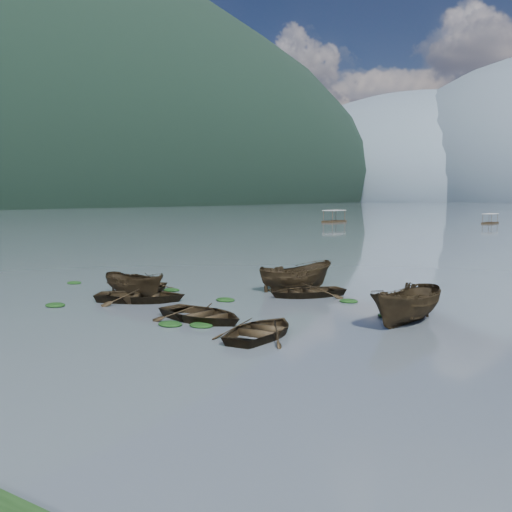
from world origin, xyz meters
The scene contains 21 objects.
ground_plane centered at (0.00, 0.00, 0.00)m, with size 2400.00×2400.00×0.00m, color #48525B.
haze_mtn_a centered at (-260.00, 900.00, 0.00)m, with size 520.00×520.00×280.00m, color #475666.
rowboat_0 centered at (-4.72, 7.49, 0.00)m, with size 2.75×3.85×0.80m, color black.
rowboat_1 centered at (-2.80, 5.01, 0.00)m, with size 3.41×4.77×0.99m, color black.
rowboat_2 centered at (-4.17, 5.93, 0.00)m, with size 1.59×4.23×1.63m, color black.
rowboat_3 centered at (6.76, 2.09, 0.00)m, with size 3.08×4.31×0.89m, color black.
rowboat_4 centered at (2.90, 3.06, 0.00)m, with size 3.28×4.60×0.95m, color black.
rowboat_5 centered at (10.91, 7.41, 0.00)m, with size 1.88×5.01×1.93m, color black.
rowboat_6 centered at (-7.27, 9.20, 0.00)m, with size 3.24×4.53×0.94m, color black.
rowboat_7 centered at (3.85, 11.31, 0.00)m, with size 3.15×4.41×0.91m, color black.
rowboat_8 centered at (2.27, 12.88, 0.00)m, with size 1.85×4.91×1.90m, color black.
weed_clump_0 centered at (-5.50, 1.62, 0.00)m, with size 1.10×0.90×0.24m, color black.
weed_clump_1 centered at (0.91, 7.59, 0.00)m, with size 1.08×0.87×0.24m, color black.
weed_clump_2 centered at (2.38, 1.52, 0.00)m, with size 1.13×0.91×0.25m, color black.
weed_clump_3 centered at (6.59, 10.92, 0.00)m, with size 1.01×0.85×0.22m, color black.
weed_clump_4 centered at (3.62, 2.10, 0.00)m, with size 1.10×0.87×0.23m, color black.
weed_clump_5 centered at (-10.95, 7.28, 0.00)m, with size 1.02×0.82×0.22m, color black.
weed_clump_6 centered at (-3.76, 8.54, 0.00)m, with size 1.03×0.86×0.21m, color black.
weed_clump_7 centered at (9.76, 8.41, 0.00)m, with size 1.12×0.90×0.24m, color black.
pontoon_left centered at (-36.11, 99.44, 0.00)m, with size 2.82×6.76×2.59m, color black, non-canonical shape.
pontoon_centre centered at (-5.60, 111.61, 0.00)m, with size 2.22×5.33×2.04m, color black, non-canonical shape.
Camera 1 is at (18.78, -16.81, 5.55)m, focal length 40.00 mm.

